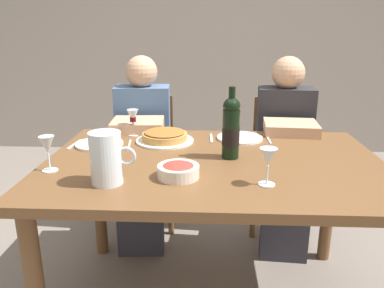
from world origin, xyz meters
TOP-DOWN VIEW (x-y plane):
  - back_wall at (0.00, 2.53)m, footprint 8.00×0.10m
  - dining_table at (0.00, 0.00)m, footprint 1.50×1.00m
  - wine_bottle at (0.07, 0.04)m, footprint 0.08×0.08m
  - water_pitcher at (-0.40, -0.28)m, footprint 0.17×0.12m
  - baked_tart at (-0.25, 0.27)m, footprint 0.30×0.30m
  - salad_bowl at (-0.14, -0.21)m, footprint 0.17×0.17m
  - wine_glass_left_diner at (-0.68, -0.16)m, footprint 0.06×0.06m
  - wine_glass_right_diner at (-0.44, 0.38)m, footprint 0.06×0.06m
  - wine_glass_centre at (0.20, -0.27)m, footprint 0.07×0.07m
  - dinner_plate_left_setting at (0.14, 0.34)m, footprint 0.24×0.24m
  - dinner_plate_right_setting at (-0.57, 0.20)m, footprint 0.24×0.24m
  - fork_left_setting at (-0.01, 0.34)m, footprint 0.02×0.16m
  - knife_left_setting at (0.29, 0.34)m, footprint 0.01×0.18m
  - knife_right_setting at (-0.42, 0.20)m, footprint 0.03×0.18m
  - spoon_right_setting at (-0.70, 0.20)m, footprint 0.03×0.16m
  - chair_left at (-0.46, 0.89)m, footprint 0.43×0.43m
  - diner_left at (-0.44, 0.65)m, footprint 0.35×0.52m
  - chair_right at (0.46, 0.87)m, footprint 0.43×0.43m
  - diner_right at (0.44, 0.64)m, footprint 0.36×0.52m

SIDE VIEW (x-z plane):
  - chair_left at x=-0.46m, z-range 0.06..0.93m
  - chair_right at x=0.46m, z-range 0.06..0.93m
  - diner_left at x=-0.44m, z-range 0.04..1.20m
  - diner_right at x=0.44m, z-range 0.04..1.20m
  - dining_table at x=0.00m, z-range 0.29..1.05m
  - fork_left_setting at x=-0.01m, z-range 0.76..0.76m
  - knife_left_setting at x=0.29m, z-range 0.76..0.76m
  - knife_right_setting at x=-0.42m, z-range 0.76..0.76m
  - spoon_right_setting at x=-0.70m, z-range 0.76..0.76m
  - dinner_plate_left_setting at x=0.14m, z-range 0.76..0.77m
  - dinner_plate_right_setting at x=-0.57m, z-range 0.76..0.77m
  - baked_tart at x=-0.25m, z-range 0.76..0.82m
  - salad_bowl at x=-0.14m, z-range 0.76..0.82m
  - water_pitcher at x=-0.40m, z-range 0.75..0.95m
  - wine_glass_right_diner at x=-0.44m, z-range 0.79..0.93m
  - wine_glass_centre at x=0.20m, z-range 0.79..0.94m
  - wine_glass_left_diner at x=-0.68m, z-range 0.79..0.94m
  - wine_bottle at x=0.07m, z-range 0.74..1.06m
  - back_wall at x=0.00m, z-range 0.00..2.80m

